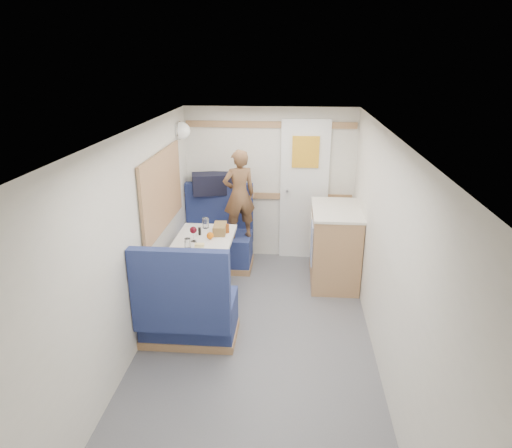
# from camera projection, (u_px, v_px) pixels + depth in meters

# --- Properties ---
(floor) EXTENTS (4.50, 4.50, 0.00)m
(floor) POSITION_uv_depth(u_px,v_px,m) (255.00, 353.00, 4.23)
(floor) COLOR #515156
(floor) RESTS_ON ground
(ceiling) EXTENTS (4.50, 4.50, 0.00)m
(ceiling) POSITION_uv_depth(u_px,v_px,m) (255.00, 136.00, 3.54)
(ceiling) COLOR silver
(ceiling) RESTS_ON wall_back
(wall_back) EXTENTS (2.20, 0.02, 2.00)m
(wall_back) POSITION_uv_depth(u_px,v_px,m) (270.00, 185.00, 5.99)
(wall_back) COLOR silver
(wall_back) RESTS_ON floor
(wall_left) EXTENTS (0.02, 4.50, 2.00)m
(wall_left) POSITION_uv_depth(u_px,v_px,m) (129.00, 250.00, 3.97)
(wall_left) COLOR silver
(wall_left) RESTS_ON floor
(wall_right) EXTENTS (0.02, 4.50, 2.00)m
(wall_right) POSITION_uv_depth(u_px,v_px,m) (386.00, 259.00, 3.80)
(wall_right) COLOR silver
(wall_right) RESTS_ON floor
(oak_trim_low) EXTENTS (2.15, 0.02, 0.08)m
(oak_trim_low) POSITION_uv_depth(u_px,v_px,m) (270.00, 196.00, 6.02)
(oak_trim_low) COLOR #976A44
(oak_trim_low) RESTS_ON wall_back
(oak_trim_high) EXTENTS (2.15, 0.02, 0.08)m
(oak_trim_high) POSITION_uv_depth(u_px,v_px,m) (270.00, 125.00, 5.70)
(oak_trim_high) COLOR #976A44
(oak_trim_high) RESTS_ON wall_back
(side_window) EXTENTS (0.04, 1.30, 0.72)m
(side_window) POSITION_uv_depth(u_px,v_px,m) (162.00, 190.00, 4.82)
(side_window) COLOR #A8B297
(side_window) RESTS_ON wall_left
(rear_door) EXTENTS (0.62, 0.12, 1.86)m
(rear_door) POSITION_uv_depth(u_px,v_px,m) (304.00, 188.00, 5.93)
(rear_door) COLOR white
(rear_door) RESTS_ON wall_back
(dinette_table) EXTENTS (0.62, 0.92, 0.72)m
(dinette_table) POSITION_uv_depth(u_px,v_px,m) (204.00, 251.00, 5.02)
(dinette_table) COLOR white
(dinette_table) RESTS_ON floor
(bench_far) EXTENTS (0.90, 0.59, 1.05)m
(bench_far) POSITION_uv_depth(u_px,v_px,m) (218.00, 243.00, 5.92)
(bench_far) COLOR navy
(bench_far) RESTS_ON floor
(bench_near) EXTENTS (0.90, 0.59, 1.05)m
(bench_near) POSITION_uv_depth(u_px,v_px,m) (188.00, 314.00, 4.30)
(bench_near) COLOR navy
(bench_near) RESTS_ON floor
(ledge) EXTENTS (0.90, 0.14, 0.04)m
(ledge) POSITION_uv_depth(u_px,v_px,m) (220.00, 195.00, 5.96)
(ledge) COLOR #976A44
(ledge) RESTS_ON bench_far
(dome_light) EXTENTS (0.20, 0.20, 0.20)m
(dome_light) POSITION_uv_depth(u_px,v_px,m) (182.00, 131.00, 5.44)
(dome_light) COLOR white
(dome_light) RESTS_ON wall_left
(galley_counter) EXTENTS (0.57, 0.92, 0.92)m
(galley_counter) POSITION_uv_depth(u_px,v_px,m) (334.00, 245.00, 5.45)
(galley_counter) COLOR #976A44
(galley_counter) RESTS_ON floor
(person) EXTENTS (0.47, 0.40, 1.11)m
(person) POSITION_uv_depth(u_px,v_px,m) (239.00, 194.00, 5.55)
(person) COLOR brown
(person) RESTS_ON bench_far
(duffel_bag) EXTENTS (0.60, 0.40, 0.27)m
(duffel_bag) POSITION_uv_depth(u_px,v_px,m) (214.00, 183.00, 5.91)
(duffel_bag) COLOR black
(duffel_bag) RESTS_ON ledge
(tray) EXTENTS (0.37, 0.43, 0.02)m
(tray) POSITION_uv_depth(u_px,v_px,m) (211.00, 247.00, 4.72)
(tray) COLOR silver
(tray) RESTS_ON dinette_table
(orange_fruit) EXTENTS (0.08, 0.08, 0.08)m
(orange_fruit) POSITION_uv_depth(u_px,v_px,m) (210.00, 236.00, 4.89)
(orange_fruit) COLOR #E7530A
(orange_fruit) RESTS_ON tray
(cheese_block) EXTENTS (0.10, 0.06, 0.03)m
(cheese_block) POSITION_uv_depth(u_px,v_px,m) (199.00, 245.00, 4.69)
(cheese_block) COLOR #D6C67C
(cheese_block) RESTS_ON tray
(wine_glass) EXTENTS (0.08, 0.08, 0.17)m
(wine_glass) POSITION_uv_depth(u_px,v_px,m) (193.00, 231.00, 4.84)
(wine_glass) COLOR white
(wine_glass) RESTS_ON dinette_table
(tumbler_left) EXTENTS (0.06, 0.06, 0.10)m
(tumbler_left) POSITION_uv_depth(u_px,v_px,m) (187.00, 243.00, 4.70)
(tumbler_left) COLOR white
(tumbler_left) RESTS_ON dinette_table
(tumbler_mid) EXTENTS (0.07, 0.07, 0.12)m
(tumbler_mid) POSITION_uv_depth(u_px,v_px,m) (206.00, 223.00, 5.25)
(tumbler_mid) COLOR white
(tumbler_mid) RESTS_ON dinette_table
(beer_glass) EXTENTS (0.06, 0.06, 0.10)m
(beer_glass) POSITION_uv_depth(u_px,v_px,m) (227.00, 229.00, 5.11)
(beer_glass) COLOR #8D4014
(beer_glass) RESTS_ON dinette_table
(pepper_grinder) EXTENTS (0.03, 0.03, 0.09)m
(pepper_grinder) POSITION_uv_depth(u_px,v_px,m) (200.00, 231.00, 5.04)
(pepper_grinder) COLOR black
(pepper_grinder) RESTS_ON dinette_table
(bread_loaf) EXTENTS (0.15, 0.26, 0.10)m
(bread_loaf) POSITION_uv_depth(u_px,v_px,m) (220.00, 229.00, 5.09)
(bread_loaf) COLOR olive
(bread_loaf) RESTS_ON dinette_table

